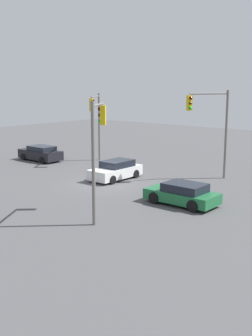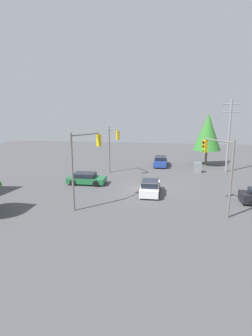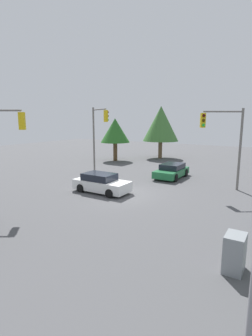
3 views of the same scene
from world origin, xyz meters
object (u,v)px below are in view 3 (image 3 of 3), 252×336
Objects in this scene: traffic_signal_cross at (98,129)px; traffic_signal_aux at (225,135)px; sedan_white at (101,183)px; electrical_cabinet at (235,253)px; sedan_green at (172,171)px.

traffic_signal_cross is 1.06× the size of traffic_signal_aux.
electrical_cabinet is (-5.71, -10.24, 0.01)m from sedan_white.
traffic_signal_cross reaches higher than traffic_signal_aux.
sedan_white is 7.78m from sedan_green.
traffic_signal_cross is 18.68m from electrical_cabinet.
traffic_signal_cross is at bearing -33.62° from traffic_signal_aux.
sedan_green is 6.39m from traffic_signal_aux.
electrical_cabinet is (-11.06, -14.60, -3.71)m from traffic_signal_cross.
traffic_signal_aux is 11.88m from electrical_cabinet.
traffic_signal_aux reaches higher than sedan_green.
sedan_green is at bearing 161.17° from sedan_white.
traffic_signal_cross reaches higher than sedan_white.
traffic_signal_cross is 11.79m from traffic_signal_aux.
traffic_signal_aux is at bearing 29.60° from traffic_signal_cross.
sedan_white is 11.72m from electrical_cabinet.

